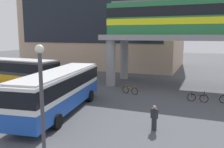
{
  "coord_description": "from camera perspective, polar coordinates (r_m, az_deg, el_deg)",
  "views": [
    {
      "loc": [
        10.48,
        -14.08,
        5.88
      ],
      "look_at": [
        2.14,
        6.93,
        2.2
      ],
      "focal_mm": 38.54,
      "sensor_mm": 36.0,
      "label": 1
    }
  ],
  "objects": [
    {
      "name": "bus_main",
      "position": [
        18.56,
        -12.28,
        -3.07
      ],
      "size": [
        4.12,
        11.29,
        3.22
      ],
      "color": "#1E4CB2",
      "rests_on": "ground_plane"
    },
    {
      "name": "ground_plane",
      "position": [
        26.91,
        -1.83,
        -3.38
      ],
      "size": [
        120.0,
        120.0,
        0.0
      ],
      "primitive_type": "plane",
      "color": "#47494F"
    },
    {
      "name": "bicycle_orange",
      "position": [
        24.31,
        4.31,
        -3.91
      ],
      "size": [
        1.76,
        0.47,
        1.04
      ],
      "color": "black",
      "rests_on": "ground_plane"
    },
    {
      "name": "lamp_post",
      "position": [
        10.42,
        -16.34,
        -5.46
      ],
      "size": [
        0.36,
        0.36,
        5.51
      ],
      "color": "#3F3F44",
      "rests_on": "ground_plane"
    },
    {
      "name": "pedestrian_walking_across",
      "position": [
        25.86,
        -7.09,
        -2.03
      ],
      "size": [
        0.35,
        0.45,
        1.8
      ],
      "color": "#26262D",
      "rests_on": "ground_plane"
    },
    {
      "name": "station_building",
      "position": [
        47.0,
        -1.71,
        12.46
      ],
      "size": [
        28.05,
        15.72,
        17.04
      ],
      "color": "tan",
      "rests_on": "ground_plane"
    },
    {
      "name": "bicycle_black",
      "position": [
        22.75,
        19.66,
        -5.35
      ],
      "size": [
        1.79,
        0.11,
        1.04
      ],
      "color": "black",
      "rests_on": "ground_plane"
    },
    {
      "name": "pedestrian_near_building",
      "position": [
        15.38,
        9.98,
        -10.4
      ],
      "size": [
        0.48,
        0.42,
        1.6
      ],
      "color": "#26262D",
      "rests_on": "ground_plane"
    },
    {
      "name": "bus_secondary",
      "position": [
        29.37,
        -22.19,
        0.95
      ],
      "size": [
        11.19,
        3.34,
        3.22
      ],
      "color": "orange",
      "rests_on": "ground_plane"
    }
  ]
}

